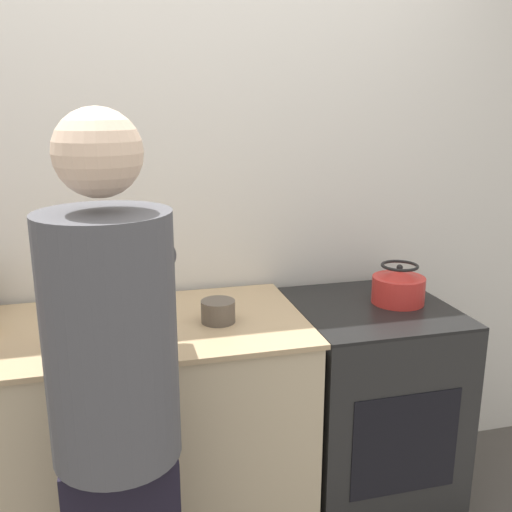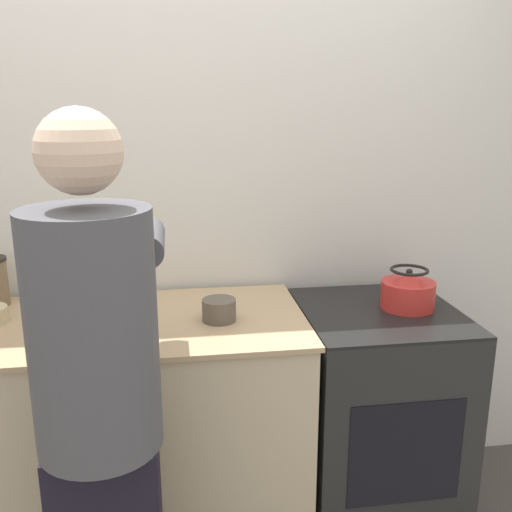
{
  "view_description": "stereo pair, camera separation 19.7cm",
  "coord_description": "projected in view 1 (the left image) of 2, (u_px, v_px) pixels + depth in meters",
  "views": [
    {
      "loc": [
        -0.29,
        -1.62,
        1.68
      ],
      "look_at": [
        0.19,
        0.23,
        1.18
      ],
      "focal_mm": 40.0,
      "sensor_mm": 36.0,
      "label": 1
    },
    {
      "loc": [
        -0.09,
        -1.65,
        1.68
      ],
      "look_at": [
        0.19,
        0.23,
        1.18
      ],
      "focal_mm": 40.0,
      "sensor_mm": 36.0,
      "label": 2
    }
  ],
  "objects": [
    {
      "name": "wall_back",
      "position": [
        182.0,
        201.0,
        2.35
      ],
      "size": [
        8.0,
        0.05,
        2.6
      ],
      "color": "silver",
      "rests_on": "ground_plane"
    },
    {
      "name": "counter",
      "position": [
        120.0,
        443.0,
        2.13
      ],
      "size": [
        1.38,
        0.68,
        0.93
      ],
      "color": "#C6B28E",
      "rests_on": "ground_plane"
    },
    {
      "name": "oven",
      "position": [
        367.0,
        411.0,
        2.36
      ],
      "size": [
        0.6,
        0.63,
        0.92
      ],
      "color": "black",
      "rests_on": "ground_plane"
    },
    {
      "name": "person",
      "position": [
        116.0,
        406.0,
        1.5
      ],
      "size": [
        0.38,
        0.62,
        1.68
      ],
      "color": "black",
      "rests_on": "ground_plane"
    },
    {
      "name": "cutting_board",
      "position": [
        96.0,
        327.0,
        1.98
      ],
      "size": [
        0.31,
        0.23,
        0.02
      ],
      "color": "tan",
      "rests_on": "counter"
    },
    {
      "name": "knife",
      "position": [
        86.0,
        322.0,
        1.99
      ],
      "size": [
        0.2,
        0.06,
        0.01
      ],
      "rotation": [
        0.0,
        0.0,
        0.16
      ],
      "color": "silver",
      "rests_on": "cutting_board"
    },
    {
      "name": "kettle",
      "position": [
        398.0,
        287.0,
        2.26
      ],
      "size": [
        0.21,
        0.21,
        0.16
      ],
      "color": "red",
      "rests_on": "oven"
    },
    {
      "name": "bowl_mixing",
      "position": [
        218.0,
        311.0,
        2.04
      ],
      "size": [
        0.12,
        0.12,
        0.08
      ],
      "color": "brown",
      "rests_on": "counter"
    }
  ]
}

